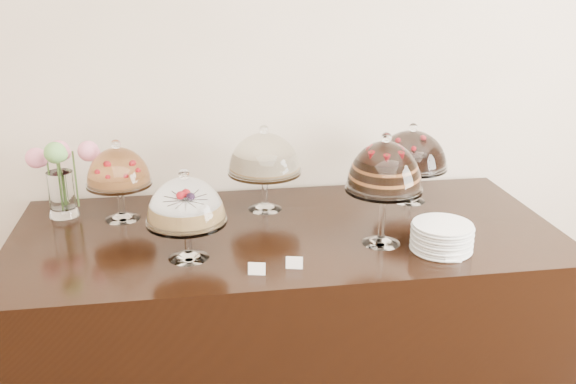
{
  "coord_description": "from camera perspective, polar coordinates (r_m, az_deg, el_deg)",
  "views": [
    {
      "loc": [
        -0.51,
        0.08,
        1.93
      ],
      "look_at": [
        -0.15,
        2.4,
        1.08
      ],
      "focal_mm": 40.0,
      "sensor_mm": 36.0,
      "label": 1
    }
  ],
  "objects": [
    {
      "name": "flower_vase",
      "position": [
        2.86,
        -19.56,
        1.69
      ],
      "size": [
        0.3,
        0.25,
        0.35
      ],
      "color": "white",
      "rests_on": "display_counter"
    },
    {
      "name": "wall_back",
      "position": [
        3.0,
        1.09,
        11.63
      ],
      "size": [
        5.0,
        0.04,
        3.0
      ],
      "primitive_type": "cube",
      "color": "beige",
      "rests_on": "ground"
    },
    {
      "name": "price_card_left",
      "position": [
        2.25,
        -2.8,
        -6.84
      ],
      "size": [
        0.06,
        0.03,
        0.04
      ],
      "primitive_type": "cube",
      "rotation": [
        -0.21,
        0.0,
        -0.23
      ],
      "color": "white",
      "rests_on": "display_counter"
    },
    {
      "name": "display_counter",
      "position": [
        2.82,
        -0.16,
        -11.77
      ],
      "size": [
        2.2,
        1.0,
        0.9
      ],
      "primitive_type": "cube",
      "color": "black",
      "rests_on": "ground"
    },
    {
      "name": "price_card_right",
      "position": [
        2.41,
        14.52,
        -5.57
      ],
      "size": [
        0.06,
        0.02,
        0.04
      ],
      "primitive_type": "cube",
      "rotation": [
        -0.21,
        0.0,
        -0.14
      ],
      "color": "white",
      "rests_on": "display_counter"
    },
    {
      "name": "cake_stand_dark_choco",
      "position": [
        2.9,
        10.93,
        3.46
      ],
      "size": [
        0.32,
        0.32,
        0.36
      ],
      "color": "white",
      "rests_on": "display_counter"
    },
    {
      "name": "cake_stand_sugar_sponge",
      "position": [
        2.32,
        -9.07,
        -1.13
      ],
      "size": [
        0.29,
        0.29,
        0.34
      ],
      "color": "white",
      "rests_on": "display_counter"
    },
    {
      "name": "cake_stand_cheesecake",
      "position": [
        2.75,
        -2.12,
        3.16
      ],
      "size": [
        0.32,
        0.32,
        0.38
      ],
      "color": "white",
      "rests_on": "display_counter"
    },
    {
      "name": "price_card_extra",
      "position": [
        2.29,
        0.56,
        -6.31
      ],
      "size": [
        0.06,
        0.03,
        0.04
      ],
      "primitive_type": "cube",
      "rotation": [
        -0.21,
        0.0,
        -0.24
      ],
      "color": "white",
      "rests_on": "display_counter"
    },
    {
      "name": "cake_stand_fruit_tart",
      "position": [
        2.74,
        -14.86,
        1.85
      ],
      "size": [
        0.27,
        0.27,
        0.35
      ],
      "color": "white",
      "rests_on": "display_counter"
    },
    {
      "name": "cake_stand_choco_layer",
      "position": [
        2.41,
        8.58,
        1.92
      ],
      "size": [
        0.29,
        0.29,
        0.44
      ],
      "color": "white",
      "rests_on": "display_counter"
    },
    {
      "name": "plate_stack",
      "position": [
        2.48,
        13.51,
        -3.9
      ],
      "size": [
        0.23,
        0.23,
        0.1
      ],
      "color": "white",
      "rests_on": "display_counter"
    }
  ]
}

